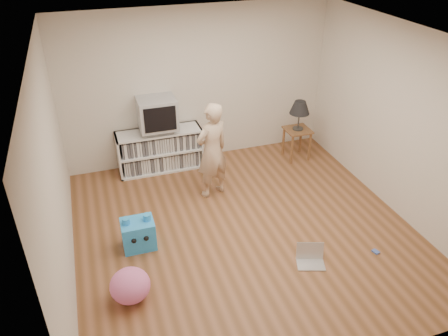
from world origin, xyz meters
TOP-DOWN VIEW (x-y plane):
  - ground at (0.00, 0.00)m, footprint 4.50×4.50m
  - walls at (0.00, 0.00)m, footprint 4.52×4.52m
  - ceiling at (0.00, 0.00)m, footprint 4.50×4.50m
  - media_unit at (-0.75, 2.04)m, footprint 1.40×0.45m
  - dvd_deck at (-0.75, 2.02)m, footprint 0.45×0.35m
  - crt_tv at (-0.75, 2.02)m, footprint 0.60×0.53m
  - side_table at (1.60, 1.65)m, footprint 0.42×0.42m
  - table_lamp at (1.60, 1.65)m, footprint 0.34×0.34m
  - person at (-0.14, 1.01)m, footprint 0.64×0.53m
  - laptop at (0.56, -0.85)m, footprint 0.41×0.37m
  - playing_cards at (1.45, -0.97)m, footprint 0.09×0.10m
  - plush_blue at (-1.42, 0.12)m, footprint 0.42×0.37m
  - plush_pink at (-1.65, -0.75)m, footprint 0.49×0.49m

SIDE VIEW (x-z plane):
  - ground at x=0.00m, z-range 0.00..0.00m
  - playing_cards at x=1.45m, z-range 0.00..0.02m
  - laptop at x=0.56m, z-range -0.05..0.18m
  - plush_pink at x=-1.65m, z-range 0.00..0.39m
  - plush_blue at x=-1.42m, z-range -0.04..0.45m
  - media_unit at x=-0.75m, z-range 0.00..0.70m
  - side_table at x=1.60m, z-range 0.14..0.69m
  - dvd_deck at x=-0.75m, z-range 0.70..0.77m
  - person at x=-0.14m, z-range 0.00..1.50m
  - table_lamp at x=1.60m, z-range 0.68..1.20m
  - crt_tv at x=-0.75m, z-range 0.77..1.27m
  - walls at x=0.00m, z-range 0.00..2.60m
  - ceiling at x=0.00m, z-range 2.60..2.60m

